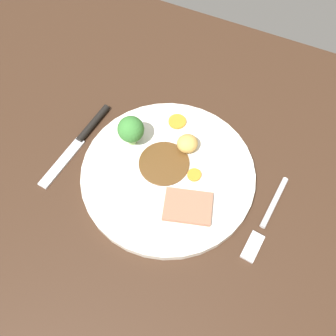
% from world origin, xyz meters
% --- Properties ---
extents(dining_table, '(1.20, 0.84, 0.04)m').
position_xyz_m(dining_table, '(0.00, 0.00, 0.02)').
color(dining_table, '#382316').
rests_on(dining_table, ground).
extents(dinner_plate, '(0.28, 0.28, 0.01)m').
position_xyz_m(dinner_plate, '(0.02, -0.02, 0.04)').
color(dinner_plate, silver).
rests_on(dinner_plate, dining_table).
extents(gravy_pool, '(0.08, 0.08, 0.00)m').
position_xyz_m(gravy_pool, '(0.03, -0.03, 0.05)').
color(gravy_pool, '#563819').
rests_on(gravy_pool, dinner_plate).
extents(meat_slice_main, '(0.09, 0.07, 0.01)m').
position_xyz_m(meat_slice_main, '(-0.04, 0.03, 0.05)').
color(meat_slice_main, '#9E664C').
rests_on(meat_slice_main, dinner_plate).
extents(roast_potato_left, '(0.05, 0.05, 0.03)m').
position_xyz_m(roast_potato_left, '(0.01, -0.07, 0.06)').
color(roast_potato_left, tan).
rests_on(roast_potato_left, dinner_plate).
extents(carrot_coin_front, '(0.03, 0.03, 0.00)m').
position_xyz_m(carrot_coin_front, '(0.04, -0.11, 0.05)').
color(carrot_coin_front, orange).
rests_on(carrot_coin_front, dinner_plate).
extents(carrot_coin_back, '(0.02, 0.02, 0.00)m').
position_xyz_m(carrot_coin_back, '(-0.02, -0.03, 0.05)').
color(carrot_coin_back, orange).
rests_on(carrot_coin_back, dinner_plate).
extents(broccoli_floret, '(0.04, 0.04, 0.06)m').
position_xyz_m(broccoli_floret, '(0.10, -0.05, 0.08)').
color(broccoli_floret, '#8CB766').
rests_on(broccoli_floret, dinner_plate).
extents(fork, '(0.03, 0.15, 0.01)m').
position_xyz_m(fork, '(-0.15, -0.01, 0.04)').
color(fork, silver).
rests_on(fork, dining_table).
extents(knife, '(0.03, 0.19, 0.01)m').
position_xyz_m(knife, '(0.18, -0.02, 0.04)').
color(knife, black).
rests_on(knife, dining_table).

